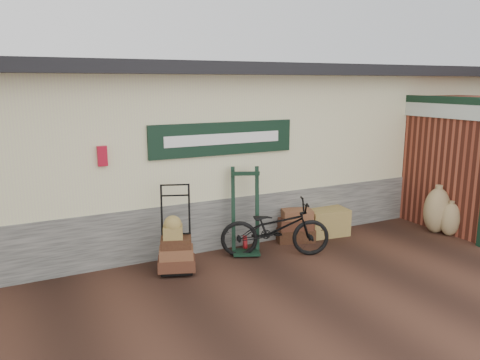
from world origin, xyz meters
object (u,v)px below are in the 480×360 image
at_px(porter_trolley, 176,228).
at_px(wicker_hamper, 326,222).
at_px(bicycle, 275,225).
at_px(suitcase_stack, 295,225).
at_px(green_barrow, 245,211).

bearing_deg(porter_trolley, wicker_hamper, 25.74).
bearing_deg(wicker_hamper, bicycle, -160.97).
height_order(porter_trolley, suitcase_stack, porter_trolley).
height_order(porter_trolley, wicker_hamper, porter_trolley).
xyz_separation_m(green_barrow, suitcase_stack, (1.10, 0.11, -0.44)).
distance_m(wicker_hamper, bicycle, 1.57).
relative_size(porter_trolley, green_barrow, 0.92).
xyz_separation_m(wicker_hamper, bicycle, (-1.46, -0.50, 0.28)).
bearing_deg(wicker_hamper, suitcase_stack, -178.48).
distance_m(porter_trolley, suitcase_stack, 2.45).
height_order(green_barrow, suitcase_stack, green_barrow).
distance_m(green_barrow, bicycle, 0.56).
bearing_deg(green_barrow, suitcase_stack, 28.31).
distance_m(suitcase_stack, bicycle, 0.91).
height_order(porter_trolley, bicycle, porter_trolley).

